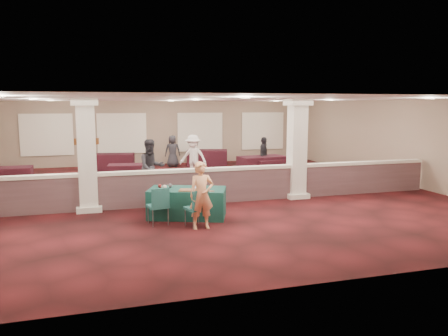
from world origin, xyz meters
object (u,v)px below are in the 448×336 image
object	(u,v)px
near_table	(187,203)
far_table_front_center	(130,173)
conf_chair_main	(198,205)
conf_chair_side	(159,203)
far_table_back_right	(262,165)
woman	(202,195)
far_table_back_center	(207,158)
attendee_b	(193,157)
far_table_front_right	(272,167)
attendee_d	(173,151)
far_table_front_left	(5,178)
attendee_c	(264,155)
far_table_back_left	(114,162)
attendee_a	(151,167)

from	to	relation	value
near_table	far_table_front_center	xyz separation A→B (m)	(-1.06, 6.00, -0.04)
conf_chair_main	conf_chair_side	size ratio (longest dim) A/B	0.98
far_table_back_right	woman	bearing A→B (deg)	-121.04
far_table_back_center	attendee_b	size ratio (longest dim) A/B	1.09
far_table_front_right	attendee_d	world-z (taller)	attendee_d
far_table_front_left	attendee_d	world-z (taller)	attendee_d
near_table	far_table_front_right	distance (m)	7.77
far_table_back_center	attendee_d	xyz separation A→B (m)	(-1.68, 0.22, 0.38)
near_table	far_table_front_left	bearing A→B (deg)	152.96
woman	attendee_c	world-z (taller)	woman
conf_chair_main	far_table_front_left	xyz separation A→B (m)	(-5.61, 7.05, -0.19)
conf_chair_main	far_table_front_right	xyz separation A→B (m)	(4.89, 7.05, -0.22)
far_table_front_center	far_table_back_left	distance (m)	3.54
far_table_back_left	conf_chair_main	bearing A→B (deg)	-81.30
woman	far_table_front_left	xyz separation A→B (m)	(-5.68, 7.17, -0.45)
far_table_back_left	conf_chair_side	bearing A→B (deg)	-85.92
conf_chair_main	attendee_b	distance (m)	7.20
far_table_front_right	far_table_back_left	world-z (taller)	far_table_back_left
conf_chair_side	attendee_b	xyz separation A→B (m)	(2.32, 6.59, 0.33)
near_table	far_table_front_right	bearing A→B (deg)	70.65
conf_chair_side	attendee_a	bearing A→B (deg)	75.29
woman	attendee_b	bearing A→B (deg)	78.95
near_table	far_table_front_center	size ratio (longest dim) A/B	1.19
far_table_front_right	far_table_back_right	world-z (taller)	far_table_back_right
conf_chair_main	far_table_back_left	distance (m)	10.68
far_table_back_left	woman	bearing A→B (deg)	-81.03
far_table_front_right	near_table	bearing A→B (deg)	-129.48
far_table_back_right	attendee_a	world-z (taller)	attendee_a
woman	far_table_back_right	distance (m)	8.62
attendee_a	far_table_back_right	bearing A→B (deg)	16.99
far_table_front_left	attendee_b	distance (m)	7.06
attendee_b	attendee_c	xyz separation A→B (m)	(3.27, 0.49, -0.09)
woman	far_table_front_right	size ratio (longest dim) A/B	0.98
near_table	far_table_back_left	xyz separation A→B (m)	(-1.56, 9.50, -0.02)
attendee_d	near_table	bearing A→B (deg)	88.39
far_table_front_center	conf_chair_side	bearing A→B (deg)	-88.09
conf_chair_main	attendee_c	bearing A→B (deg)	39.66
far_table_front_center	attendee_b	size ratio (longest dim) A/B	0.95
woman	far_table_back_right	bearing A→B (deg)	58.62
far_table_front_left	attendee_c	world-z (taller)	attendee_c
far_table_front_right	attendee_c	bearing A→B (deg)	111.60
far_table_back_center	far_table_back_right	bearing A→B (deg)	-63.83
far_table_front_right	attendee_c	xyz separation A→B (m)	(-0.19, 0.49, 0.47)
conf_chair_side	attendee_a	distance (m)	3.82
far_table_back_center	attendee_d	world-z (taller)	attendee_d
conf_chair_side	far_table_back_left	world-z (taller)	conf_chair_side
woman	far_table_front_right	xyz separation A→B (m)	(4.82, 7.17, -0.49)
attendee_a	far_table_back_center	bearing A→B (deg)	47.58
far_table_back_right	attendee_d	xyz separation A→B (m)	(-3.30, 3.52, 0.37)
far_table_front_center	far_table_back_center	world-z (taller)	far_table_back_center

